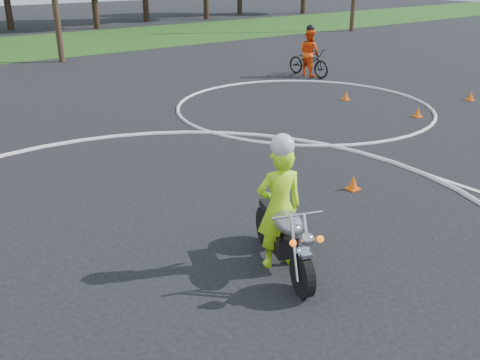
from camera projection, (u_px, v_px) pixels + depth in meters
ground at (286, 331)px, 6.64m from camera, size 120.00×120.00×0.00m
course_markings at (223, 184)px, 11.06m from camera, size 19.05×19.05×0.12m
primary_motorcycle at (284, 236)px, 7.80m from camera, size 1.05×2.04×1.12m
rider_primary_grp at (279, 204)px, 7.74m from camera, size 0.80×0.67×2.09m
rider_second_grp at (309, 58)px, 21.50m from camera, size 0.81×2.14×2.03m
traffic_cones at (414, 152)px, 12.57m from camera, size 14.48×10.62×0.30m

